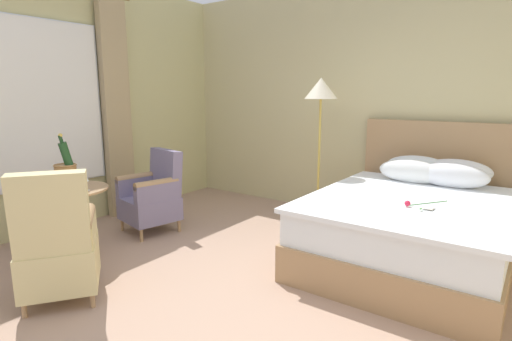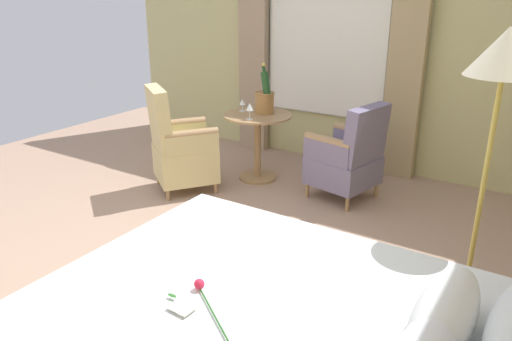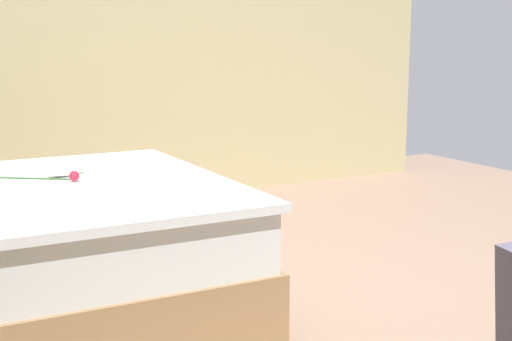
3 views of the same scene
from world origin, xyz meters
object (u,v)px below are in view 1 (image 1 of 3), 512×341
floor_lamp_brass (321,99)px  armchair_facing_bed (58,248)px  champagne_bucket (66,171)px  wine_glass_near_bucket (44,183)px  bed (414,223)px  armchair_by_window (153,195)px  wine_glass_near_edge (84,178)px  side_table_round (71,214)px

floor_lamp_brass → armchair_facing_bed: bearing=-104.5°
champagne_bucket → wine_glass_near_bucket: bearing=-76.9°
floor_lamp_brass → champagne_bucket: (-1.47, -2.30, -0.65)m
bed → champagne_bucket: bearing=-146.0°
wine_glass_near_bucket → armchair_facing_bed: (0.69, -0.28, -0.36)m
champagne_bucket → armchair_by_window: size_ratio=0.54×
champagne_bucket → armchair_facing_bed: (0.74, -0.51, -0.42)m
champagne_bucket → wine_glass_near_edge: champagne_bucket is taller
floor_lamp_brass → wine_glass_near_bucket: (-1.42, -2.54, -0.71)m
floor_lamp_brass → wine_glass_near_edge: floor_lamp_brass is taller
armchair_facing_bed → armchair_by_window: bearing=114.8°
wine_glass_near_edge → armchair_by_window: (-0.23, 0.95, -0.39)m
champagne_bucket → wine_glass_near_edge: bearing=1.5°
champagne_bucket → armchair_by_window: 1.05m
bed → champagne_bucket: (-2.72, -1.84, 0.47)m
bed → wine_glass_near_edge: 3.07m
bed → armchair_by_window: (-2.66, -0.88, 0.05)m
side_table_round → armchair_facing_bed: bearing=-36.1°
champagne_bucket → armchair_by_window: (0.06, 0.96, -0.43)m
wine_glass_near_bucket → armchair_facing_bed: bearing=-22.0°
wine_glass_near_bucket → side_table_round: bearing=82.8°
armchair_facing_bed → wine_glass_near_edge: bearing=130.8°
champagne_bucket → wine_glass_near_edge: size_ratio=3.15×
armchair_by_window → armchair_facing_bed: armchair_facing_bed is taller
side_table_round → wine_glass_near_bucket: size_ratio=5.42×
floor_lamp_brass → armchair_by_window: size_ratio=1.87×
armchair_facing_bed → wine_glass_near_bucket: bearing=158.0°
floor_lamp_brass → side_table_round: size_ratio=2.49×
floor_lamp_brass → wine_glass_near_bucket: bearing=-119.1°
bed → wine_glass_near_edge: bed is taller
floor_lamp_brass → champagne_bucket: size_ratio=3.43×
floor_lamp_brass → armchair_facing_bed: (-0.73, -2.82, -1.07)m
floor_lamp_brass → wine_glass_near_bucket: size_ratio=13.51×
armchair_facing_bed → floor_lamp_brass: bearing=75.5°
bed → armchair_facing_bed: bed is taller
champagne_bucket → armchair_by_window: bearing=86.4°
wine_glass_near_bucket → bed: bearing=37.9°
armchair_by_window → armchair_facing_bed: 1.62m
floor_lamp_brass → armchair_by_window: bearing=-136.4°
side_table_round → floor_lamp_brass: bearing=59.3°
champagne_bucket → wine_glass_near_edge: (0.29, 0.01, -0.03)m
side_table_round → wine_glass_near_bucket: wine_glass_near_bucket is taller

